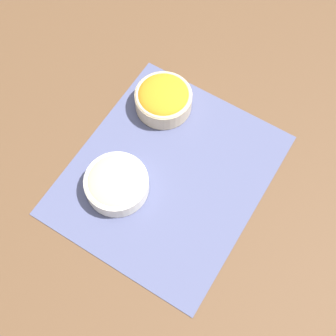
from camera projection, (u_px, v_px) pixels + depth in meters
ground_plane at (168, 175)px, 1.03m from camera, size 3.00×3.00×0.00m
placemat at (168, 174)px, 1.02m from camera, size 0.47×0.40×0.00m
carrot_bowl at (163, 98)px, 1.07m from camera, size 0.13×0.13×0.06m
cucumber_bowl at (116, 183)px, 0.98m from camera, size 0.14×0.14×0.05m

